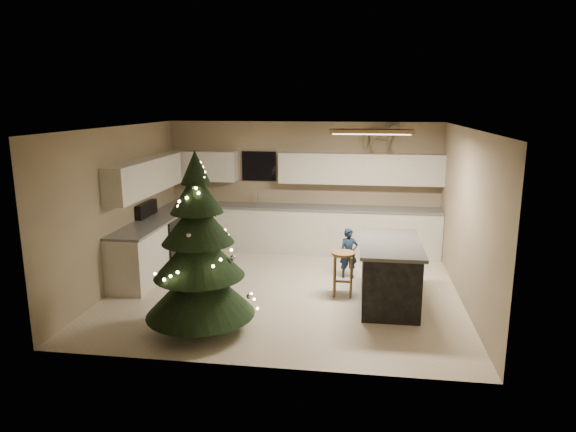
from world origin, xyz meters
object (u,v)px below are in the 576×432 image
at_px(island, 389,272).
at_px(christmas_tree, 199,258).
at_px(bar_stool, 343,263).
at_px(toddler, 349,253).
at_px(rocking_horse, 382,137).

xyz_separation_m(island, christmas_tree, (-2.53, -1.28, 0.50)).
relative_size(bar_stool, christmas_tree, 0.29).
relative_size(christmas_tree, toddler, 2.76).
bearing_deg(christmas_tree, rocking_horse, 58.14).
bearing_deg(toddler, island, -72.74).
bearing_deg(bar_stool, island, -18.59).
xyz_separation_m(christmas_tree, toddler, (1.90, 2.35, -0.55)).
xyz_separation_m(island, bar_stool, (-0.70, 0.23, 0.05)).
relative_size(christmas_tree, rocking_horse, 3.37).
bearing_deg(toddler, christmas_tree, -142.34).
distance_m(bar_stool, rocking_horse, 3.06).
relative_size(toddler, rocking_horse, 1.22).
distance_m(island, christmas_tree, 2.88).
height_order(toddler, rocking_horse, rocking_horse).
height_order(christmas_tree, rocking_horse, rocking_horse).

